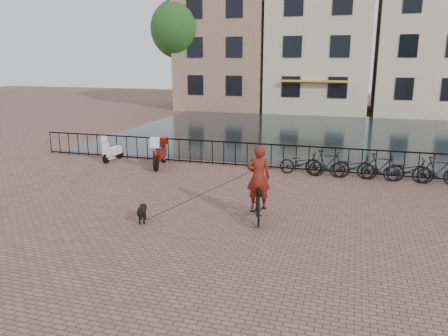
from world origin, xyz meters
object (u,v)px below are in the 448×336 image
(cyclist, at_px, (258,188))
(scooter, at_px, (113,147))
(dog, at_px, (142,213))
(motorcycle, at_px, (160,150))

(cyclist, relative_size, scooter, 1.85)
(cyclist, relative_size, dog, 3.00)
(dog, bearing_deg, motorcycle, 89.30)
(motorcycle, relative_size, scooter, 1.52)
(dog, xyz_separation_m, motorcycle, (-2.19, 5.93, 0.44))
(dog, relative_size, scooter, 0.62)
(dog, height_order, scooter, scooter)
(motorcycle, bearing_deg, dog, -82.40)
(cyclist, distance_m, motorcycle, 7.12)
(cyclist, xyz_separation_m, scooter, (-7.59, 5.26, -0.33))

